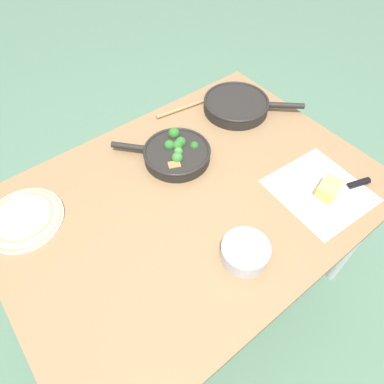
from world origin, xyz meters
The scene contains 10 objects.
ground_plane centered at (0.00, 0.00, 0.00)m, with size 14.00×14.00×0.00m, color #51755B.
dining_table_red centered at (0.00, 0.00, 0.67)m, with size 1.32×0.96×0.74m.
skillet_broccoli centered at (-0.07, -0.18, 0.77)m, with size 0.31×0.33×0.07m.
skillet_eggs centered at (-0.45, -0.26, 0.77)m, with size 0.36×0.34×0.05m.
wooden_spoon centered at (-0.36, -0.39, 0.75)m, with size 0.35×0.08×0.02m.
parchment_sheet centered at (-0.37, 0.26, 0.74)m, with size 0.32×0.33×0.00m.
grater_knife centered at (-0.44, 0.31, 0.75)m, with size 0.28×0.12×0.02m.
cheese_block centered at (-0.38, 0.29, 0.77)m, with size 0.10×0.08×0.05m.
dinner_plate_stack centered at (0.50, -0.26, 0.75)m, with size 0.26×0.26×0.03m.
prep_bowl_steel centered at (0.02, 0.29, 0.77)m, with size 0.15×0.15×0.06m.
Camera 1 is at (0.46, 0.59, 1.69)m, focal length 32.00 mm.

